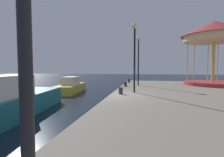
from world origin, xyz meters
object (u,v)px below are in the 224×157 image
motorboat_teal (18,99)px  bollard_north (129,81)px  motorboat_yellow (71,86)px  bollard_south (126,84)px  lamp_post_mid_promenade (135,45)px  lamp_post_far_end (138,52)px  carousel (214,37)px  bollard_center (121,91)px

motorboat_teal → bollard_north: bearing=66.0°
motorboat_yellow → bollard_south: size_ratio=13.51×
lamp_post_mid_promenade → bollard_north: size_ratio=10.93×
bollard_north → bollard_south: (0.05, -4.10, 0.00)m
lamp_post_far_end → motorboat_yellow: bearing=-179.9°
motorboat_teal → lamp_post_far_end: size_ratio=1.41×
carousel → bollard_north: (-7.80, 1.34, -4.19)m
bollard_north → lamp_post_far_end: bearing=-68.9°
bollard_center → bollard_south: size_ratio=1.00×
carousel → lamp_post_mid_promenade: carousel is taller
motorboat_yellow → bollard_north: size_ratio=13.51×
motorboat_teal → motorboat_yellow: 8.04m
bollard_south → lamp_post_mid_promenade: bearing=-74.9°
bollard_center → bollard_south: 4.29m
motorboat_teal → bollard_center: size_ratio=15.35×
motorboat_teal → bollard_north: motorboat_teal is taller
bollard_north → motorboat_yellow: bearing=-153.3°
lamp_post_mid_promenade → motorboat_teal: bearing=-150.6°
lamp_post_mid_promenade → bollard_south: (-0.92, 3.43, -2.78)m
motorboat_teal → bollard_south: bearing=54.0°
carousel → lamp_post_far_end: 7.03m
lamp_post_far_end → bollard_center: lamp_post_far_end is taller
motorboat_teal → bollard_south: size_ratio=15.35×
motorboat_teal → carousel: (12.60, 9.44, 4.44)m
bollard_center → bollard_south: same height
lamp_post_far_end → carousel: bearing=11.9°
motorboat_yellow → carousel: 14.16m
carousel → lamp_post_far_end: size_ratio=1.34×
motorboat_yellow → bollard_south: 5.73m
bollard_south → bollard_north: bearing=90.7°
bollard_north → bollard_south: bearing=-89.3°
motorboat_teal → lamp_post_mid_promenade: (5.77, 3.25, 3.04)m
lamp_post_mid_promenade → bollard_center: bearing=-131.4°
bollard_south → motorboat_yellow: bearing=166.5°
bollard_center → lamp_post_mid_promenade: bearing=48.6°
motorboat_yellow → bollard_center: size_ratio=13.51×
carousel → bollard_center: (-7.59, -7.04, -4.19)m
bollard_center → bollard_north: bearing=91.5°
lamp_post_mid_promenade → carousel: bearing=42.2°
motorboat_teal → carousel: bearing=36.8°
lamp_post_far_end → bollard_south: (-1.02, -1.34, -2.78)m
carousel → bollard_south: bearing=-160.4°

